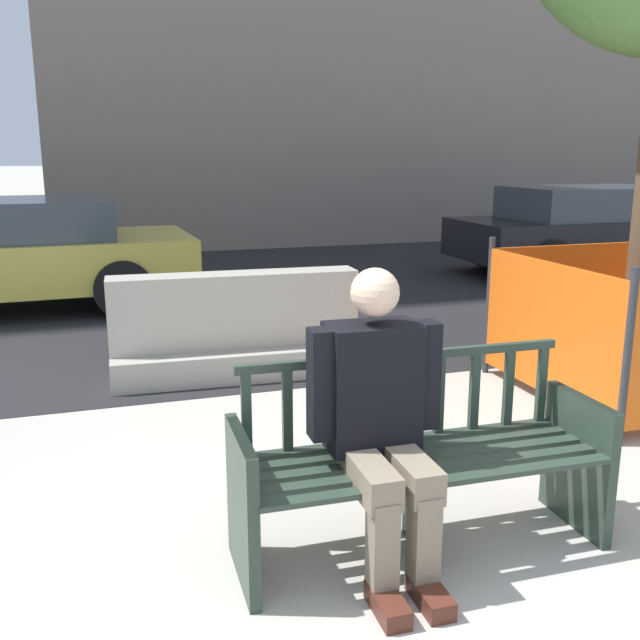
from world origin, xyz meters
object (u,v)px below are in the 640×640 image
(seated_person, at_px, (380,415))
(jersey_barrier_centre, at_px, (236,333))
(construction_fence, at_px, (639,321))
(car_sedan_mid, at_px, (594,228))
(street_bench, at_px, (420,467))

(seated_person, height_order, jersey_barrier_centre, seated_person)
(seated_person, xyz_separation_m, jersey_barrier_centre, (-0.05, 2.93, -0.35))
(jersey_barrier_centre, height_order, construction_fence, construction_fence)
(seated_person, height_order, construction_fence, seated_person)
(construction_fence, bearing_deg, car_sedan_mid, 54.73)
(construction_fence, bearing_deg, seated_person, -150.71)
(seated_person, distance_m, construction_fence, 3.13)
(seated_person, relative_size, jersey_barrier_centre, 0.65)
(jersey_barrier_centre, relative_size, car_sedan_mid, 0.47)
(street_bench, bearing_deg, construction_fence, 30.57)
(street_bench, distance_m, construction_fence, 2.91)
(car_sedan_mid, bearing_deg, construction_fence, -125.27)
(street_bench, distance_m, car_sedan_mid, 8.60)
(seated_person, distance_m, jersey_barrier_centre, 2.95)
(street_bench, height_order, jersey_barrier_centre, street_bench)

